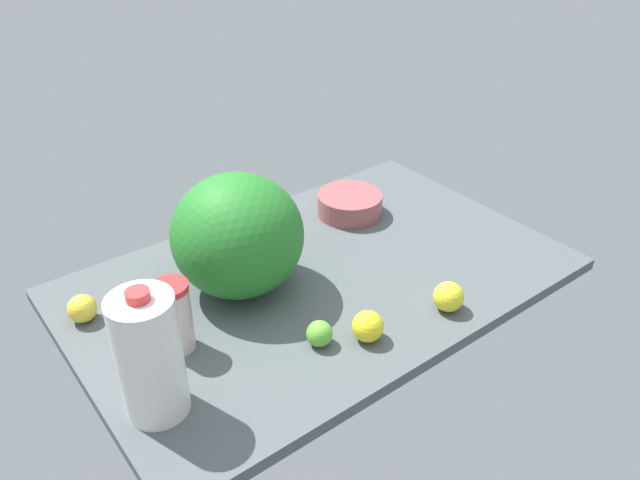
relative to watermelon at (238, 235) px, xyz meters
The scene contains 9 objects.
countertop 25.26cm from the watermelon, 22.49° to the right, with size 120.00×76.00×3.00cm, color #4B5255.
watermelon is the anchor object (origin of this frame).
tumbler_cup 25.01cm from the watermelon, 154.80° to the right, with size 7.58×7.58×16.22cm.
mixing_bowl 46.24cm from the watermelon, 14.60° to the left, with size 18.49×18.49×6.27cm, color #994D4F.
milk_jug 40.25cm from the watermelon, 144.18° to the right, with size 11.94×11.94×27.36cm.
lemon_by_jug 50.04cm from the watermelon, 47.89° to the right, with size 6.99×6.99×6.99cm, color yellow.
lemon_loose 36.44cm from the watermelon, 70.78° to the right, with size 6.87×6.87×6.87cm, color yellow.
lemon_beside_bowl 37.81cm from the watermelon, 162.90° to the left, with size 6.42×6.42×6.42cm, color yellow.
lime_far_back 30.24cm from the watermelon, 85.31° to the right, with size 5.68×5.68×5.68cm, color #62B835.
Camera 1 is at (-77.19, -100.24, 92.32)cm, focal length 35.00 mm.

